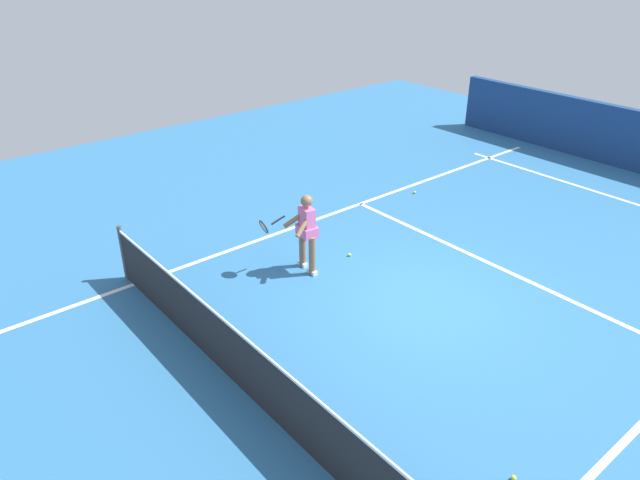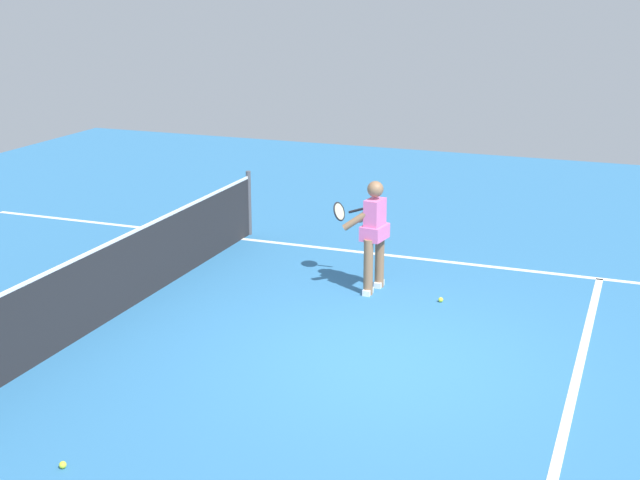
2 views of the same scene
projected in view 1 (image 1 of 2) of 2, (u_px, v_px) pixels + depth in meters
ground_plane at (423, 302)px, 10.37m from camera, size 24.89×24.89×0.00m
baseline_marking at (619, 199)px, 14.36m from camera, size 8.57×0.10×0.01m
service_line_marking at (493, 265)px, 11.51m from camera, size 7.57×0.10×0.01m
sideline_right_marking at (292, 228)px, 12.95m from camera, size 0.10×17.14×0.01m
court_net at (246, 366)px, 8.07m from camera, size 8.25×0.08×1.09m
tennis_player at (305, 230)px, 10.96m from camera, size 0.86×0.91×1.55m
tennis_ball_near at (415, 192)px, 14.64m from camera, size 0.07×0.07×0.07m
tennis_ball_mid at (349, 255)px, 11.82m from camera, size 0.07×0.07×0.07m
tennis_ball_far at (514, 478)px, 6.99m from camera, size 0.07×0.07×0.07m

